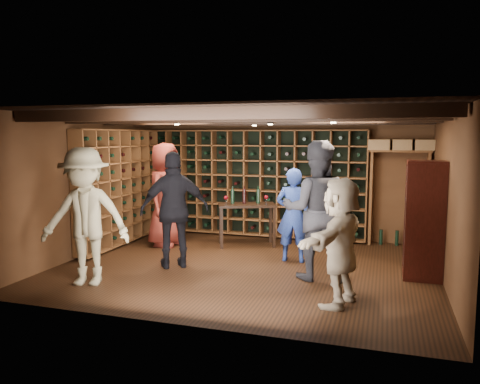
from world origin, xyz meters
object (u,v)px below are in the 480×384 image
(guest_beige, at_px, (340,242))
(man_grey_suit, at_px, (316,210))
(guest_red_floral, at_px, (165,194))
(man_blue_shirt, at_px, (293,215))
(guest_woman_black, at_px, (175,210))
(guest_khaki, at_px, (85,217))
(tasting_table, at_px, (247,208))
(display_cabinet, at_px, (424,223))

(guest_beige, bearing_deg, man_grey_suit, -139.12)
(guest_red_floral, height_order, guest_beige, guest_red_floral)
(man_blue_shirt, xyz_separation_m, guest_red_floral, (-2.61, 0.42, 0.20))
(man_blue_shirt, height_order, guest_woman_black, guest_woman_black)
(guest_khaki, bearing_deg, guest_red_floral, 75.83)
(man_blue_shirt, distance_m, tasting_table, 1.38)
(guest_woman_black, bearing_deg, display_cabinet, 155.70)
(man_grey_suit, xyz_separation_m, guest_khaki, (-3.11, -1.26, -0.05))
(display_cabinet, bearing_deg, guest_woman_black, -171.78)
(man_blue_shirt, relative_size, guest_woman_black, 0.85)
(display_cabinet, xyz_separation_m, guest_khaki, (-4.66, -1.74, 0.13))
(man_grey_suit, distance_m, guest_beige, 1.14)
(display_cabinet, bearing_deg, guest_khaki, -159.53)
(guest_woman_black, bearing_deg, guest_beige, 128.45)
(display_cabinet, bearing_deg, guest_red_floral, 170.12)
(guest_khaki, bearing_deg, guest_beige, -10.29)
(guest_woman_black, xyz_separation_m, guest_khaki, (-0.84, -1.19, 0.04))
(display_cabinet, relative_size, guest_red_floral, 0.87)
(man_blue_shirt, height_order, guest_khaki, guest_khaki)
(tasting_table, bearing_deg, man_grey_suit, -69.54)
(display_cabinet, height_order, man_blue_shirt, display_cabinet)
(guest_woman_black, distance_m, guest_khaki, 1.46)
(guest_khaki, xyz_separation_m, guest_beige, (3.57, 0.25, -0.17))
(man_grey_suit, height_order, guest_red_floral, man_grey_suit)
(man_grey_suit, distance_m, guest_woman_black, 2.27)
(guest_red_floral, relative_size, guest_woman_black, 1.06)
(man_blue_shirt, xyz_separation_m, tasting_table, (-1.08, 0.85, -0.07))
(guest_woman_black, bearing_deg, man_grey_suit, 149.41)
(man_blue_shirt, distance_m, guest_woman_black, 2.00)
(man_grey_suit, height_order, guest_beige, man_grey_suit)
(man_blue_shirt, bearing_deg, guest_woman_black, 26.29)
(man_blue_shirt, distance_m, guest_red_floral, 2.65)
(display_cabinet, distance_m, guest_red_floral, 4.73)
(man_grey_suit, height_order, guest_khaki, man_grey_suit)
(man_grey_suit, bearing_deg, guest_khaki, 12.38)
(guest_khaki, height_order, guest_beige, guest_khaki)
(tasting_table, bearing_deg, man_blue_shirt, -60.58)
(man_grey_suit, relative_size, guest_khaki, 1.05)
(man_grey_suit, relative_size, guest_red_floral, 1.03)
(display_cabinet, bearing_deg, tasting_table, 158.37)
(display_cabinet, xyz_separation_m, guest_red_floral, (-4.66, 0.81, 0.15))
(display_cabinet, height_order, tasting_table, display_cabinet)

